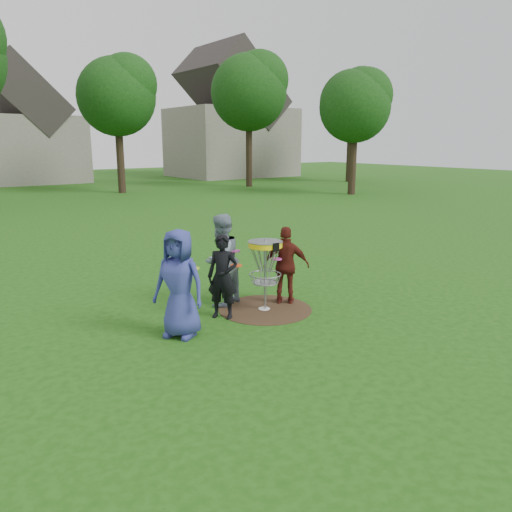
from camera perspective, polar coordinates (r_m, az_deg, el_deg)
ground at (r=9.68m, az=1.04°, el=-6.10°), size 100.00×100.00×0.00m
dirt_patch at (r=9.68m, az=1.04°, el=-6.08°), size 1.80×1.80×0.01m
player_blue at (r=8.24m, az=-8.77°, el=-3.13°), size 0.97×1.05×1.80m
player_black at (r=9.04m, az=-3.84°, el=-2.38°), size 0.65×0.67×1.55m
player_grey at (r=9.73m, az=-3.99°, el=-0.48°), size 1.08×0.98×1.81m
player_maroon at (r=9.85m, az=3.47°, el=-1.08°), size 0.93×0.89×1.55m
disc_on_grass at (r=9.68m, az=0.94°, el=-6.06°), size 0.22×0.22×0.02m
disc_golf_basket at (r=9.40m, az=1.07°, el=-0.22°), size 0.66×0.67×1.38m
held_discs at (r=9.15m, az=-2.24°, el=-0.53°), size 2.17×0.93×0.18m
tree_row at (r=28.78m, az=-24.91°, el=17.93°), size 51.20×17.42×9.90m
house_row at (r=41.69m, az=-22.09°, el=13.44°), size 44.50×10.65×11.62m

